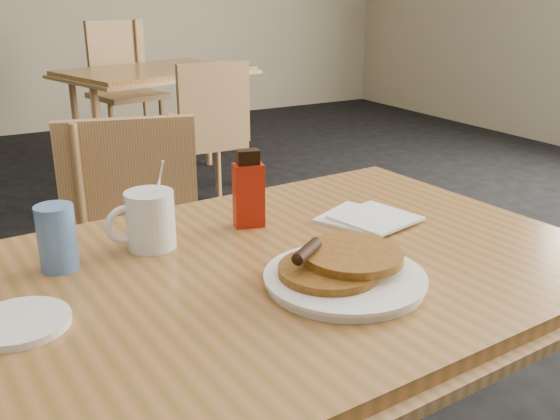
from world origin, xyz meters
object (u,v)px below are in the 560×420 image
object	(u,v)px
chair_neighbor_far	(122,78)
chair_neighbor_near	(208,127)
syrup_bottle	(249,191)
coffee_mug	(149,219)
blue_tumbler	(57,238)
pancake_plate	(343,273)
main_table	(274,285)
chair_main_far	(143,245)
neighbor_table	(156,76)

from	to	relation	value
chair_neighbor_far	chair_neighbor_near	size ratio (longest dim) A/B	1.16
chair_neighbor_near	syrup_bottle	world-z (taller)	syrup_bottle
chair_neighbor_far	syrup_bottle	size ratio (longest dim) A/B	6.18
coffee_mug	blue_tumbler	bearing A→B (deg)	-169.51
chair_neighbor_far	coffee_mug	distance (m)	3.66
pancake_plate	blue_tumbler	size ratio (longest dim) A/B	2.33
coffee_mug	syrup_bottle	world-z (taller)	coffee_mug
main_table	blue_tumbler	world-z (taller)	blue_tumbler
pancake_plate	blue_tumbler	distance (m)	0.50
pancake_plate	coffee_mug	world-z (taller)	coffee_mug
coffee_mug	main_table	bearing A→B (deg)	-41.93
main_table	chair_neighbor_far	bearing A→B (deg)	77.84
chair_main_far	pancake_plate	world-z (taller)	chair_main_far
main_table	chair_main_far	world-z (taller)	chair_main_far
main_table	blue_tumbler	size ratio (longest dim) A/B	10.88
chair_neighbor_near	syrup_bottle	bearing A→B (deg)	-108.88
coffee_mug	chair_main_far	bearing A→B (deg)	81.14
chair_main_far	coffee_mug	size ratio (longest dim) A/B	5.02
main_table	syrup_bottle	bearing A→B (deg)	75.75
chair_main_far	chair_neighbor_near	bearing A→B (deg)	75.32
neighbor_table	chair_neighbor_near	xyz separation A→B (m)	(0.02, -0.75, -0.19)
main_table	coffee_mug	distance (m)	0.27
chair_neighbor_near	pancake_plate	bearing A→B (deg)	-105.88
chair_neighbor_near	pancake_plate	world-z (taller)	chair_neighbor_near
main_table	chair_neighbor_near	xyz separation A→B (m)	(0.81, 2.19, -0.19)
syrup_bottle	blue_tumbler	size ratio (longest dim) A/B	1.39
chair_main_far	syrup_bottle	xyz separation A→B (m)	(0.07, -0.55, 0.31)
coffee_mug	blue_tumbler	world-z (taller)	coffee_mug
coffee_mug	syrup_bottle	bearing A→B (deg)	8.57
neighbor_table	chair_neighbor_near	world-z (taller)	chair_neighbor_near
chair_neighbor_far	blue_tumbler	xyz separation A→B (m)	(-1.14, -3.54, 0.21)
chair_main_far	blue_tumbler	world-z (taller)	chair_main_far
main_table	neighbor_table	xyz separation A→B (m)	(0.79, 2.93, -0.00)
main_table	syrup_bottle	distance (m)	0.23
pancake_plate	blue_tumbler	bearing A→B (deg)	143.32
chair_neighbor_far	syrup_bottle	bearing A→B (deg)	-114.10
main_table	coffee_mug	world-z (taller)	coffee_mug
chair_neighbor_far	chair_neighbor_near	bearing A→B (deg)	-101.50
main_table	chair_neighbor_far	world-z (taller)	chair_neighbor_far
chair_neighbor_far	chair_neighbor_near	distance (m)	1.53
main_table	chair_main_far	size ratio (longest dim) A/B	1.46
blue_tumbler	coffee_mug	bearing A→B (deg)	4.45
main_table	chair_neighbor_far	xyz separation A→B (m)	(0.80, 3.71, -0.11)
chair_neighbor_near	chair_main_far	bearing A→B (deg)	-117.89
main_table	chair_neighbor_near	world-z (taller)	chair_neighbor_near
chair_neighbor_far	blue_tumbler	size ratio (longest dim) A/B	8.58
main_table	chair_main_far	xyz separation A→B (m)	(-0.02, 0.74, -0.19)
chair_main_far	coffee_mug	xyz separation A→B (m)	(-0.15, -0.56, 0.29)
syrup_bottle	chair_main_far	bearing A→B (deg)	111.74
chair_main_far	syrup_bottle	bearing A→B (deg)	-67.43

